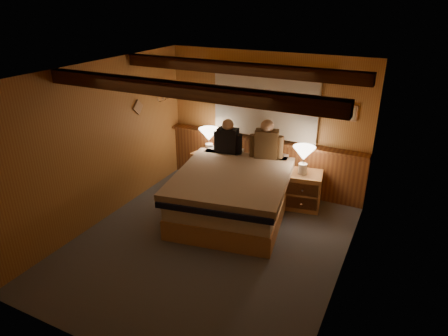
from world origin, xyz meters
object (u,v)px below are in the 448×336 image
Objects in this scene: lamp_left at (209,136)px; person_right at (267,142)px; nightstand_left at (211,168)px; person_left at (228,139)px; duffel_bag at (201,189)px; lamp_right at (304,155)px; nightstand_right at (304,190)px; bed at (233,192)px.

person_right reaches higher than lamp_left.
nightstand_left is 1.04× the size of person_left.
nightstand_left is 1.21× the size of duffel_bag.
duffel_bag is (-0.95, -0.54, -0.84)m from person_right.
person_right is (1.10, -0.02, 0.07)m from lamp_left.
nightstand_left is at bearing 20.24° from lamp_left.
person_right is (1.07, -0.03, 0.70)m from nightstand_left.
lamp_left is 0.43m from person_left.
lamp_left is 1.76m from lamp_right.
nightstand_left is at bearing 167.45° from nightstand_right.
bed is at bearing -63.96° from person_left.
person_left is (-1.38, -0.02, 0.68)m from nightstand_right.
lamp_right is 1.34m from person_left.
person_left is 0.91× the size of person_right.
nightstand_left is 1.40× the size of lamp_left.
nightstand_left is at bearing 175.82° from lamp_right.
person_left is at bearing 63.47° from duffel_bag.
lamp_left is 0.97m from duffel_bag.
nightstand_left is at bearing 163.13° from person_right.
nightstand_left is at bearing 125.95° from bed.
lamp_right is (0.89, 0.69, 0.54)m from bed.
person_right reaches higher than nightstand_left.
person_left is at bearing -2.94° from nightstand_left.
lamp_right is (-0.04, -0.04, 0.63)m from nightstand_right.
person_right reaches higher than nightstand_right.
person_left is (-0.45, 0.71, 0.59)m from bed.
lamp_right is at bearing -23.83° from person_right.
nightstand_left is 0.95× the size of person_right.
nightstand_right is at bearing -20.31° from person_right.
person_left reaches higher than nightstand_left.
lamp_right reaches higher than nightstand_left.
lamp_right is (1.76, -0.12, -0.01)m from lamp_left.
lamp_left is (-0.02, -0.01, 0.63)m from nightstand_left.
person_left is (0.42, -0.10, 0.04)m from lamp_left.
duffel_bag is at bearing -173.45° from nightstand_right.
nightstand_right is 1.16× the size of duffel_bag.
person_right is at bearing 10.50° from nightstand_left.
bed is 1.03m from person_left.
lamp_right is at bearing 19.57° from duffel_bag.
person_left is (-1.34, 0.02, 0.05)m from lamp_right.
person_right reaches higher than bed.
lamp_left is at bearing 163.64° from person_right.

